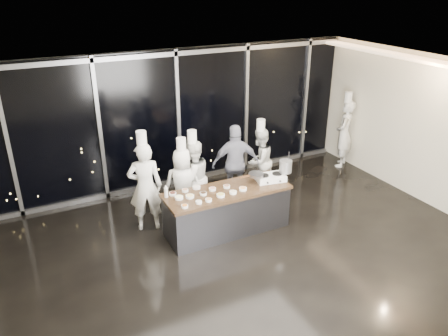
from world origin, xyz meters
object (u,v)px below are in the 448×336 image
object	(u,v)px
chef_left	(183,184)
chef_center	(193,177)
chef_far_left	(145,186)
chef_right	(260,160)
demo_counter	(227,210)
stock_pot	(286,166)
guest	(236,164)
stove	(270,177)
frying_pan	(256,175)
chef_side	(344,133)

from	to	relation	value
chef_left	chef_center	world-z (taller)	chef_center
chef_far_left	chef_right	distance (m)	2.86
demo_counter	chef_center	world-z (taller)	chef_center
demo_counter	stock_pot	bearing A→B (deg)	-2.81
chef_center	guest	bearing A→B (deg)	173.01
guest	stove	bearing A→B (deg)	118.66
stock_pot	chef_far_left	size ratio (longest dim) A/B	0.12
frying_pan	guest	size ratio (longest dim) A/B	0.31
stove	guest	world-z (taller)	guest
chef_far_left	guest	world-z (taller)	chef_far_left
stove	chef_far_left	bearing A→B (deg)	170.59
chef_far_left	chef_right	world-z (taller)	chef_far_left
guest	chef_side	size ratio (longest dim) A/B	0.89
guest	frying_pan	bearing A→B (deg)	102.16
chef_left	chef_side	distance (m)	4.82
frying_pan	chef_right	size ratio (longest dim) A/B	0.31
chef_side	stock_pot	bearing A→B (deg)	-11.03
chef_side	stove	bearing A→B (deg)	-14.16
chef_left	chef_right	size ratio (longest dim) A/B	1.00
chef_far_left	guest	bearing A→B (deg)	-159.36
stock_pot	chef_far_left	distance (m)	2.80
frying_pan	demo_counter	bearing A→B (deg)	-165.75
stove	chef_center	bearing A→B (deg)	151.68
stove	guest	size ratio (longest dim) A/B	0.35
stock_pot	chef_right	size ratio (longest dim) A/B	0.14
frying_pan	stock_pot	world-z (taller)	stock_pot
stock_pot	guest	size ratio (longest dim) A/B	0.14
stove	guest	bearing A→B (deg)	111.08
demo_counter	chef_right	bearing A→B (deg)	39.93
frying_pan	chef_far_left	xyz separation A→B (m)	(-2.03, 0.75, -0.14)
demo_counter	stove	bearing A→B (deg)	-0.80
frying_pan	chef_center	xyz separation A→B (m)	(-0.95, 0.93, -0.25)
chef_left	guest	bearing A→B (deg)	-150.76
frying_pan	chef_side	bearing A→B (deg)	32.66
chef_right	stove	bearing A→B (deg)	46.80
demo_counter	chef_far_left	bearing A→B (deg)	149.58
chef_side	demo_counter	bearing A→B (deg)	-19.67
chef_center	chef_side	xyz separation A→B (m)	(4.49, 0.56, 0.09)
chef_far_left	chef_right	size ratio (longest dim) A/B	1.17
demo_counter	guest	size ratio (longest dim) A/B	1.39
chef_center	chef_side	distance (m)	4.53
demo_counter	stove	xyz separation A→B (m)	(0.97, -0.01, 0.51)
frying_pan	chef_far_left	world-z (taller)	chef_far_left
stock_pot	guest	bearing A→B (deg)	115.24
chef_right	stock_pot	bearing A→B (deg)	60.76
guest	chef_side	bearing A→B (deg)	-154.65
guest	chef_right	distance (m)	0.73
chef_left	stock_pot	bearing A→B (deg)	174.28
frying_pan	stock_pot	distance (m)	0.64
frying_pan	chef_side	distance (m)	3.84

